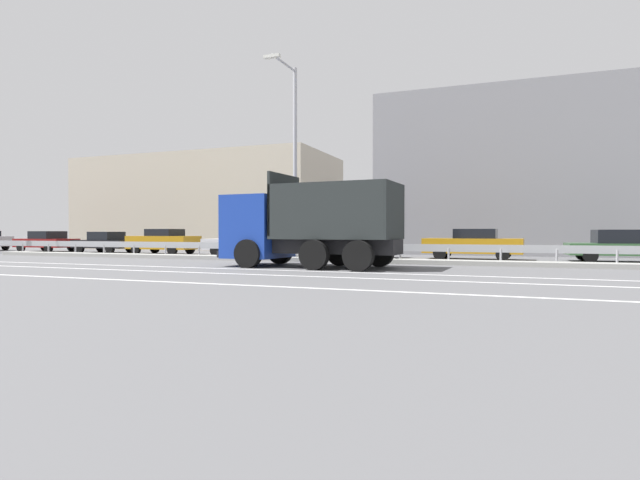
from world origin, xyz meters
The scene contains 18 objects.
ground_plane centered at (0.00, 0.00, 0.00)m, with size 320.00×320.00×0.00m, color #565659.
lane_strip_0 centered at (0.78, -2.38, 0.00)m, with size 69.62×0.16×0.01m, color silver.
lane_strip_1 centered at (0.78, -4.20, 0.00)m, with size 69.62×0.16×0.01m, color silver.
lane_strip_2 centered at (0.78, -7.00, 0.00)m, with size 69.62×0.16×0.01m, color silver.
median_island centered at (0.00, 2.75, 0.09)m, with size 38.29×1.10×0.18m, color gray.
median_guardrail centered at (0.00, 4.04, 0.57)m, with size 69.62×0.09×0.78m.
dump_truck centered at (-0.15, -0.53, 1.35)m, with size 6.75×3.05×3.49m.
median_road_sign centered at (-2.42, 2.75, 1.20)m, with size 0.76×0.16×2.25m.
street_lamp_1 centered at (-1.41, 2.68, 4.86)m, with size 0.70×2.47×8.68m.
parked_car_1 centered at (-21.01, 6.69, 0.69)m, with size 4.03×2.02×1.36m.
parked_car_2 centered at (-16.07, 6.72, 0.67)m, with size 4.14×1.96×1.32m.
parked_car_3 centered at (-11.43, 6.43, 0.76)m, with size 4.29×1.90×1.48m.
parked_car_4 centered at (-5.90, 6.50, 0.71)m, with size 4.87×2.14×1.39m.
parked_car_5 centered at (0.43, 6.77, 0.78)m, with size 4.06×2.03×1.54m.
parked_car_6 centered at (6.05, 6.87, 0.74)m, with size 4.59×1.95×1.45m.
parked_car_7 centered at (12.12, 7.04, 0.70)m, with size 4.34×2.02×1.41m.
background_building_0 centered at (-14.58, 15.92, 3.51)m, with size 19.57×8.76×7.02m, color #B7AD99.
background_building_1 centered at (11.32, 17.83, 4.71)m, with size 22.42×14.00×9.41m, color gray.
Camera 1 is at (7.59, -17.78, 1.32)m, focal length 28.00 mm.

